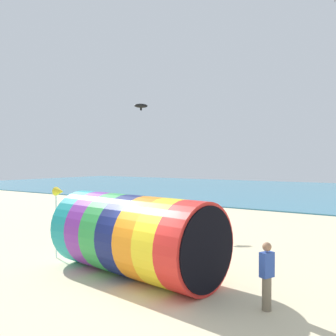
{
  "coord_description": "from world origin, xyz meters",
  "views": [
    {
      "loc": [
        6.75,
        -8.77,
        3.88
      ],
      "look_at": [
        -1.28,
        2.95,
        3.61
      ],
      "focal_mm": 40.0,
      "sensor_mm": 36.0,
      "label": 1
    }
  ],
  "objects_px": {
    "kite_black_parafoil": "(141,106)",
    "beach_flag": "(59,195)",
    "kite_handler": "(267,275)",
    "giant_inflatable_tube": "(135,236)"
  },
  "relations": [
    {
      "from": "kite_handler",
      "to": "kite_black_parafoil",
      "type": "distance_m",
      "value": 15.98
    },
    {
      "from": "kite_black_parafoil",
      "to": "kite_handler",
      "type": "bearing_deg",
      "value": -38.63
    },
    {
      "from": "giant_inflatable_tube",
      "to": "kite_black_parafoil",
      "type": "bearing_deg",
      "value": 127.49
    },
    {
      "from": "kite_black_parafoil",
      "to": "beach_flag",
      "type": "distance_m",
      "value": 10.39
    },
    {
      "from": "giant_inflatable_tube",
      "to": "kite_handler",
      "type": "distance_m",
      "value": 4.71
    },
    {
      "from": "giant_inflatable_tube",
      "to": "kite_handler",
      "type": "height_order",
      "value": "giant_inflatable_tube"
    },
    {
      "from": "giant_inflatable_tube",
      "to": "kite_handler",
      "type": "relative_size",
      "value": 3.59
    },
    {
      "from": "kite_black_parafoil",
      "to": "beach_flag",
      "type": "relative_size",
      "value": 0.31
    },
    {
      "from": "beach_flag",
      "to": "kite_black_parafoil",
      "type": "bearing_deg",
      "value": 107.95
    },
    {
      "from": "giant_inflatable_tube",
      "to": "beach_flag",
      "type": "height_order",
      "value": "beach_flag"
    }
  ]
}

